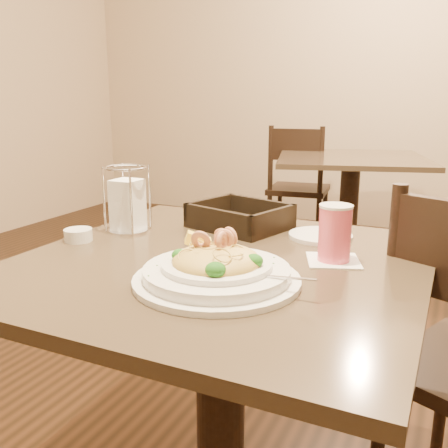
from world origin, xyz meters
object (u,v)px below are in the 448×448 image
at_px(dining_chair_far, 298,184).
at_px(side_plate, 320,236).
at_px(bread_basket, 240,220).
at_px(drink_glass, 335,234).
at_px(background_table, 349,194).
at_px(napkin_caddy, 128,203).
at_px(pasta_bowl, 217,268).
at_px(main_table, 220,355).
at_px(butter_ramekin, 78,235).

distance_m(dining_chair_far, side_plate, 2.41).
bearing_deg(bread_basket, drink_glass, -30.74).
bearing_deg(background_table, bread_basket, -88.07).
distance_m(background_table, napkin_caddy, 2.12).
bearing_deg(pasta_bowl, main_table, 112.96).
relative_size(bread_basket, butter_ramekin, 4.12).
relative_size(dining_chair_far, drink_glass, 6.28).
relative_size(main_table, napkin_caddy, 4.93).
bearing_deg(side_plate, drink_glass, -66.95).
distance_m(main_table, napkin_caddy, 0.48).
height_order(background_table, dining_chair_far, dining_chair_far).
xyz_separation_m(background_table, bread_basket, (0.06, -1.92, 0.26)).
bearing_deg(pasta_bowl, drink_glass, 52.91).
xyz_separation_m(main_table, butter_ramekin, (-0.40, -0.02, 0.26)).
bearing_deg(drink_glass, dining_chair_far, 108.61).
bearing_deg(pasta_bowl, bread_basket, 107.55).
bearing_deg(pasta_bowl, background_table, 94.83).
bearing_deg(dining_chair_far, background_table, 135.80).
bearing_deg(bread_basket, napkin_caddy, -148.03).
xyz_separation_m(pasta_bowl, drink_glass, (0.18, 0.24, 0.03)).
height_order(side_plate, butter_ramekin, butter_ramekin).
relative_size(pasta_bowl, side_plate, 2.23).
bearing_deg(side_plate, main_table, -119.67).
height_order(bread_basket, side_plate, bread_basket).
height_order(background_table, side_plate, side_plate).
distance_m(dining_chair_far, pasta_bowl, 2.78).
distance_m(drink_glass, napkin_caddy, 0.58).
bearing_deg(drink_glass, main_table, -156.91).
xyz_separation_m(napkin_caddy, butter_ramekin, (-0.06, -0.14, -0.06)).
relative_size(background_table, napkin_caddy, 6.08).
relative_size(pasta_bowl, butter_ramekin, 5.19).
height_order(napkin_caddy, side_plate, napkin_caddy).
distance_m(background_table, bread_basket, 1.94).
relative_size(main_table, butter_ramekin, 12.49).
distance_m(dining_chair_far, butter_ramekin, 2.59).
relative_size(pasta_bowl, napkin_caddy, 2.05).
bearing_deg(drink_glass, butter_ramekin, -169.56).
bearing_deg(pasta_bowl, butter_ramekin, 165.35).
xyz_separation_m(side_plate, butter_ramekin, (-0.56, -0.30, 0.01)).
xyz_separation_m(dining_chair_far, napkin_caddy, (0.25, -2.43, 0.34)).
bearing_deg(drink_glass, pasta_bowl, -127.09).
bearing_deg(drink_glass, bread_basket, 149.26).
xyz_separation_m(drink_glass, napkin_caddy, (-0.58, 0.02, 0.01)).
bearing_deg(side_plate, dining_chair_far, 108.25).
height_order(drink_glass, bread_basket, drink_glass).
relative_size(pasta_bowl, drink_glass, 2.52).
height_order(dining_chair_far, napkin_caddy, napkin_caddy).
relative_size(side_plate, butter_ramekin, 2.32).
xyz_separation_m(main_table, side_plate, (0.16, 0.28, 0.25)).
height_order(dining_chair_far, drink_glass, dining_chair_far).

